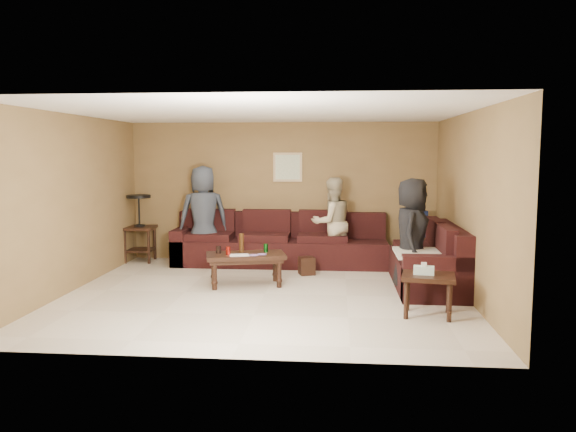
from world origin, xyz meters
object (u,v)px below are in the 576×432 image
at_px(sectional_sofa, 326,253).
at_px(end_table_left, 140,227).
at_px(side_table_right, 428,280).
at_px(person_left, 204,215).
at_px(waste_bin, 307,266).
at_px(person_middle, 332,223).
at_px(coffee_table, 246,258).
at_px(person_right, 412,234).

height_order(sectional_sofa, end_table_left, end_table_left).
xyz_separation_m(side_table_right, person_left, (-3.41, 2.85, 0.43)).
xyz_separation_m(waste_bin, person_middle, (0.40, 0.62, 0.63)).
bearing_deg(side_table_right, coffee_table, 150.76).
bearing_deg(end_table_left, side_table_right, -33.16).
xyz_separation_m(person_middle, person_right, (1.15, -1.48, 0.03)).
bearing_deg(waste_bin, sectional_sofa, 35.10).
xyz_separation_m(side_table_right, waste_bin, (-1.57, 2.19, -0.29)).
bearing_deg(sectional_sofa, person_left, 168.19).
bearing_deg(side_table_right, waste_bin, 125.69).
distance_m(person_left, person_middle, 2.24).
xyz_separation_m(coffee_table, person_right, (2.41, -0.03, 0.40)).
xyz_separation_m(person_left, person_middle, (2.24, -0.04, -0.10)).
distance_m(side_table_right, person_middle, 3.06).
distance_m(person_middle, person_right, 1.87).
bearing_deg(person_right, coffee_table, 102.29).
xyz_separation_m(coffee_table, waste_bin, (0.86, 0.83, -0.26)).
distance_m(coffee_table, end_table_left, 2.77).
bearing_deg(person_right, person_middle, 50.87).
xyz_separation_m(waste_bin, person_right, (1.55, -0.86, 0.66)).
bearing_deg(side_table_right, person_middle, 112.69).
height_order(side_table_right, waste_bin, side_table_right).
height_order(sectional_sofa, waste_bin, sectional_sofa).
relative_size(side_table_right, person_middle, 0.45).
relative_size(waste_bin, person_middle, 0.18).
relative_size(coffee_table, side_table_right, 1.81).
bearing_deg(person_left, end_table_left, -28.75).
relative_size(side_table_right, person_right, 0.43).
relative_size(end_table_left, side_table_right, 1.75).
distance_m(coffee_table, side_table_right, 2.79).
xyz_separation_m(end_table_left, person_right, (4.61, -1.70, 0.17)).
height_order(coffee_table, person_middle, person_middle).
relative_size(coffee_table, person_left, 0.72).
relative_size(coffee_table, person_right, 0.78).
relative_size(sectional_sofa, coffee_table, 3.72).
height_order(person_middle, person_right, person_right).
xyz_separation_m(coffee_table, person_middle, (1.26, 1.45, 0.37)).
relative_size(sectional_sofa, person_right, 2.90).
xyz_separation_m(side_table_right, person_middle, (-1.17, 2.81, 0.34)).
xyz_separation_m(coffee_table, side_table_right, (2.43, -1.36, 0.03)).
xyz_separation_m(sectional_sofa, end_table_left, (-3.36, 0.63, 0.31)).
xyz_separation_m(sectional_sofa, person_right, (1.24, -1.07, 0.48)).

